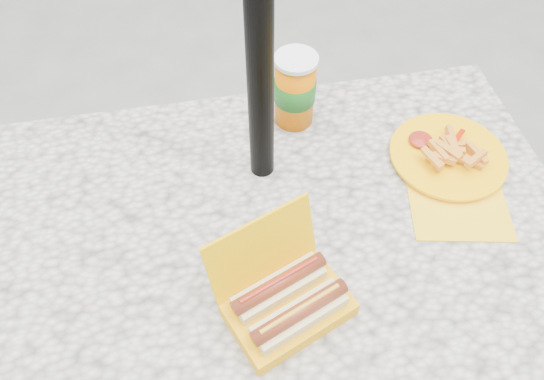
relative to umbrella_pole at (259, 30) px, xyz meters
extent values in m
plane|color=slate|center=(0.00, -0.16, -1.10)|extent=(60.00, 60.00, 0.00)
cube|color=beige|center=(0.00, -0.16, -0.38)|extent=(1.20, 0.80, 0.05)
cylinder|color=black|center=(-0.50, 0.14, -0.75)|extent=(0.07, 0.07, 0.70)
cylinder|color=black|center=(0.50, 0.14, -0.75)|extent=(0.07, 0.07, 0.70)
cylinder|color=black|center=(0.00, 0.00, 0.00)|extent=(0.05, 0.05, 2.20)
cube|color=#FFB600|center=(-0.01, -0.34, -0.33)|extent=(0.24, 0.20, 0.04)
cube|color=#FFB600|center=(-0.04, -0.26, -0.25)|extent=(0.21, 0.12, 0.13)
cube|color=beige|center=(0.00, -0.37, -0.31)|extent=(0.18, 0.11, 0.04)
cylinder|color=maroon|center=(0.00, -0.37, -0.29)|extent=(0.18, 0.09, 0.03)
cylinder|color=gold|center=(0.00, -0.37, -0.27)|extent=(0.15, 0.07, 0.01)
cube|color=beige|center=(-0.02, -0.31, -0.31)|extent=(0.18, 0.11, 0.04)
cylinder|color=maroon|center=(-0.02, -0.31, -0.29)|extent=(0.18, 0.09, 0.03)
cylinder|color=maroon|center=(-0.02, -0.31, -0.27)|extent=(0.15, 0.07, 0.01)
cube|color=yellow|center=(0.38, -0.16, -0.35)|extent=(0.23, 0.23, 0.00)
cylinder|color=#FFB600|center=(0.40, -0.05, -0.34)|extent=(0.24, 0.24, 0.01)
cylinder|color=#FFB600|center=(0.40, -0.05, -0.34)|extent=(0.25, 0.25, 0.01)
cube|color=gold|center=(0.42, -0.02, -0.32)|extent=(0.03, 0.06, 0.02)
cube|color=gold|center=(0.41, -0.05, -0.31)|extent=(0.02, 0.06, 0.02)
cube|color=gold|center=(0.37, -0.07, -0.31)|extent=(0.06, 0.04, 0.01)
cube|color=gold|center=(0.39, -0.06, -0.31)|extent=(0.04, 0.06, 0.01)
cube|color=gold|center=(0.43, -0.08, -0.32)|extent=(0.05, 0.05, 0.01)
cube|color=gold|center=(0.35, -0.08, -0.31)|extent=(0.03, 0.06, 0.02)
cube|color=gold|center=(0.42, -0.04, -0.32)|extent=(0.06, 0.02, 0.01)
cube|color=gold|center=(0.40, -0.06, -0.31)|extent=(0.06, 0.03, 0.01)
cube|color=gold|center=(0.37, -0.05, -0.31)|extent=(0.03, 0.06, 0.01)
cube|color=gold|center=(0.38, -0.06, -0.32)|extent=(0.06, 0.01, 0.01)
cube|color=gold|center=(0.38, -0.07, -0.32)|extent=(0.05, 0.05, 0.02)
cube|color=gold|center=(0.44, -0.09, -0.31)|extent=(0.06, 0.04, 0.01)
cube|color=gold|center=(0.40, -0.04, -0.32)|extent=(0.02, 0.06, 0.01)
cube|color=gold|center=(0.45, -0.07, -0.31)|extent=(0.03, 0.06, 0.01)
cube|color=gold|center=(0.41, -0.07, -0.32)|extent=(0.06, 0.05, 0.02)
ellipsoid|color=maroon|center=(0.35, 0.00, -0.33)|extent=(0.05, 0.05, 0.02)
cube|color=#C41800|center=(0.41, -0.04, -0.32)|extent=(0.08, 0.08, 0.00)
cylinder|color=#E26900|center=(0.10, 0.13, -0.27)|extent=(0.09, 0.09, 0.17)
cylinder|color=#185E1A|center=(0.10, 0.13, -0.26)|extent=(0.09, 0.09, 0.05)
cylinder|color=white|center=(0.10, 0.13, -0.18)|extent=(0.09, 0.09, 0.01)
camera|label=1|loc=(-0.12, -0.73, 0.53)|focal=35.00mm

